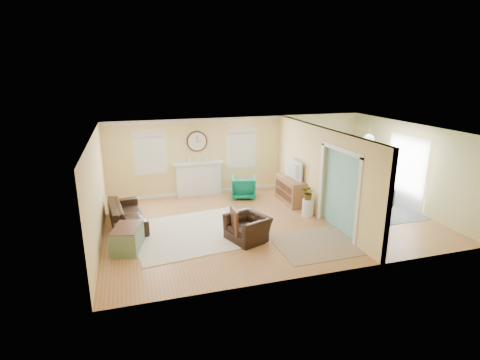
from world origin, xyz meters
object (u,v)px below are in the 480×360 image
object	(u,v)px
sofa	(127,214)
green_chair	(243,187)
eames_chair	(248,228)
dining_table	(362,197)
credenza	(290,190)

from	to	relation	value
sofa	green_chair	size ratio (longest dim) A/B	2.69
green_chair	sofa	bearing A→B (deg)	34.63
eames_chair	dining_table	size ratio (longest dim) A/B	0.58
sofa	eames_chair	world-z (taller)	eames_chair
eames_chair	dining_table	world-z (taller)	eames_chair
eames_chair	green_chair	world-z (taller)	green_chair
sofa	dining_table	bearing A→B (deg)	-100.79
green_chair	dining_table	size ratio (longest dim) A/B	0.47
eames_chair	green_chair	distance (m)	3.29
credenza	dining_table	size ratio (longest dim) A/B	0.85
sofa	credenza	size ratio (longest dim) A/B	1.50
eames_chair	dining_table	distance (m)	4.42
credenza	dining_table	world-z (taller)	credenza
credenza	eames_chair	bearing A→B (deg)	-133.49
credenza	dining_table	xyz separation A→B (m)	(2.04, -0.93, -0.10)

